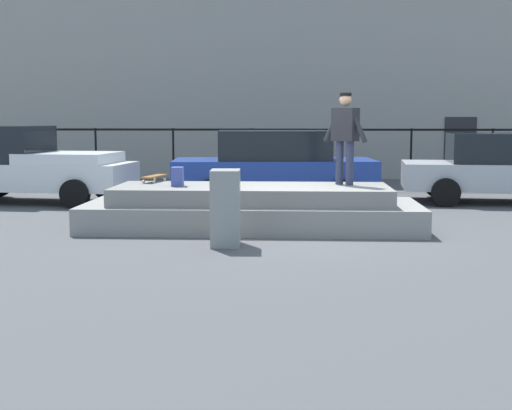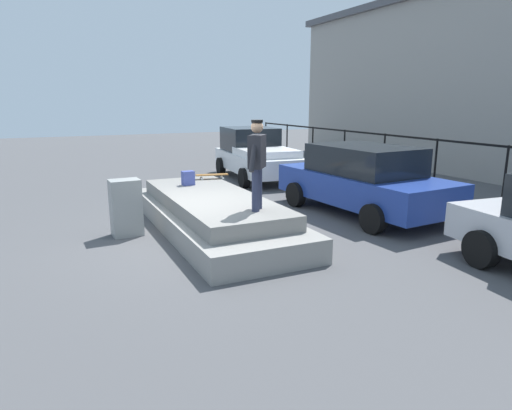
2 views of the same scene
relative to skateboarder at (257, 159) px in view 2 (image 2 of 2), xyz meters
name	(u,v)px [view 2 (image 2 of 2)]	position (x,y,z in m)	size (l,w,h in m)	color
ground_plane	(203,240)	(-0.98, -0.73, -1.71)	(60.00, 60.00, 0.00)	#4C4C4F
concrete_ledge	(212,213)	(-1.66, -0.29, -1.36)	(5.93, 2.18, 0.76)	gray
skateboarder	(257,159)	(0.00, 0.00, 0.00)	(0.78, 0.65, 1.64)	#2D334C
skateboard	(212,175)	(-3.55, 0.40, -0.85)	(0.36, 0.85, 0.12)	brown
backpack	(188,178)	(-2.97, -0.41, -0.78)	(0.28, 0.20, 0.34)	#3F4C99
car_white_pickup_near	(255,154)	(-7.15, 3.33, -0.82)	(4.73, 2.44, 1.78)	white
car_blue_sedan_mid	(363,179)	(-1.37, 3.53, -0.85)	(4.74, 2.47, 1.67)	navy
utility_box	(126,208)	(-1.96, -2.05, -1.12)	(0.44, 0.60, 1.17)	gray
fence_row	(468,160)	(-0.98, 6.66, -0.51)	(24.06, 0.06, 1.69)	black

